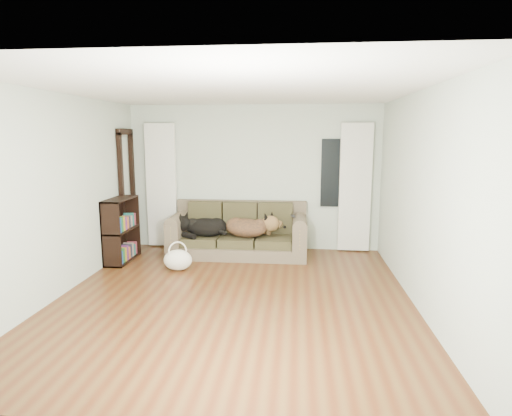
# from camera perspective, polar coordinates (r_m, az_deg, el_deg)

# --- Properties ---
(floor) EXTENTS (5.00, 5.00, 0.00)m
(floor) POSITION_cam_1_polar(r_m,az_deg,el_deg) (5.63, -2.95, -11.82)
(floor) COLOR #49220F
(floor) RESTS_ON ground
(ceiling) EXTENTS (5.00, 5.00, 0.00)m
(ceiling) POSITION_cam_1_polar(r_m,az_deg,el_deg) (5.27, -3.21, 15.53)
(ceiling) COLOR white
(ceiling) RESTS_ON ground
(wall_back) EXTENTS (4.50, 0.04, 2.60)m
(wall_back) POSITION_cam_1_polar(r_m,az_deg,el_deg) (7.76, -0.29, 4.05)
(wall_back) COLOR #AFC1AB
(wall_back) RESTS_ON ground
(wall_left) EXTENTS (0.04, 5.00, 2.60)m
(wall_left) POSITION_cam_1_polar(r_m,az_deg,el_deg) (6.06, -24.63, 1.57)
(wall_left) COLOR #AFC1AB
(wall_left) RESTS_ON ground
(wall_right) EXTENTS (0.04, 5.00, 2.60)m
(wall_right) POSITION_cam_1_polar(r_m,az_deg,el_deg) (5.43, 21.10, 0.96)
(wall_right) COLOR #AFC1AB
(wall_right) RESTS_ON ground
(curtain_left) EXTENTS (0.55, 0.08, 2.25)m
(curtain_left) POSITION_cam_1_polar(r_m,az_deg,el_deg) (8.05, -12.49, 2.95)
(curtain_left) COLOR white
(curtain_left) RESTS_ON ground
(curtain_right) EXTENTS (0.55, 0.08, 2.25)m
(curtain_right) POSITION_cam_1_polar(r_m,az_deg,el_deg) (7.72, 13.08, 2.65)
(curtain_right) COLOR white
(curtain_right) RESTS_ON ground
(window_pane) EXTENTS (0.50, 0.03, 1.20)m
(window_pane) POSITION_cam_1_polar(r_m,az_deg,el_deg) (7.71, 10.51, 4.59)
(window_pane) COLOR black
(window_pane) RESTS_ON wall_back
(door_casing) EXTENTS (0.07, 0.60, 2.10)m
(door_casing) POSITION_cam_1_polar(r_m,az_deg,el_deg) (7.89, -16.75, 1.90)
(door_casing) COLOR black
(door_casing) RESTS_ON ground
(sofa) EXTENTS (2.35, 1.01, 0.96)m
(sofa) POSITION_cam_1_polar(r_m,az_deg,el_deg) (7.40, -2.37, -2.90)
(sofa) COLOR #473C31
(sofa) RESTS_ON floor
(dog_black_lab) EXTENTS (0.80, 0.61, 0.31)m
(dog_black_lab) POSITION_cam_1_polar(r_m,az_deg,el_deg) (7.43, -7.02, -2.69)
(dog_black_lab) COLOR black
(dog_black_lab) RESTS_ON sofa
(dog_shepherd) EXTENTS (0.91, 0.78, 0.34)m
(dog_shepherd) POSITION_cam_1_polar(r_m,az_deg,el_deg) (7.31, -0.95, -2.74)
(dog_shepherd) COLOR black
(dog_shepherd) RESTS_ON sofa
(tv_remote) EXTENTS (0.09, 0.19, 0.02)m
(tv_remote) POSITION_cam_1_polar(r_m,az_deg,el_deg) (7.16, 4.95, -1.08)
(tv_remote) COLOR black
(tv_remote) RESTS_ON sofa
(tote_bag) EXTENTS (0.52, 0.46, 0.32)m
(tote_bag) POSITION_cam_1_polar(r_m,az_deg,el_deg) (6.75, -10.38, -6.84)
(tote_bag) COLOR #EEE4C4
(tote_bag) RESTS_ON floor
(bookshelf) EXTENTS (0.38, 0.86, 1.05)m
(bookshelf) POSITION_cam_1_polar(r_m,az_deg,el_deg) (7.40, -17.51, -2.97)
(bookshelf) COLOR black
(bookshelf) RESTS_ON floor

